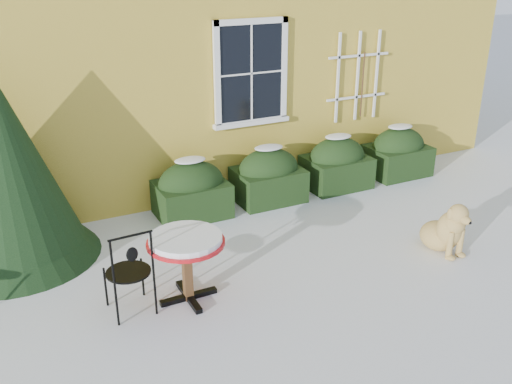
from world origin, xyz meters
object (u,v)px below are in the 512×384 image
dog (446,230)px  patio_chair_near (129,271)px  bistro_table (186,247)px  evergreen_shrub (5,183)px

dog → patio_chair_near: bearing=174.2°
bistro_table → dog: 3.49m
evergreen_shrub → patio_chair_near: size_ratio=2.51×
evergreen_shrub → dog: 5.68m
bistro_table → patio_chair_near: size_ratio=0.85×
bistro_table → evergreen_shrub: bearing=130.2°
patio_chair_near → dog: size_ratio=1.21×
evergreen_shrub → patio_chair_near: 2.22m
patio_chair_near → evergreen_shrub: bearing=-64.8°
evergreen_shrub → dog: size_ratio=3.03×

